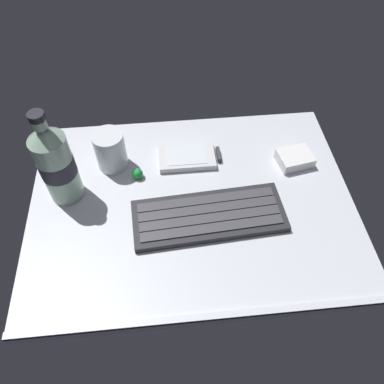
{
  "coord_description": "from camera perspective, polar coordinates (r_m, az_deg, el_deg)",
  "views": [
    {
      "loc": [
        -4.37,
        -44.79,
        60.91
      ],
      "look_at": [
        0.0,
        0.0,
        3.0
      ],
      "focal_mm": 35.59,
      "sensor_mm": 36.0,
      "label": 1
    }
  ],
  "objects": [
    {
      "name": "charger_block",
      "position": [
        0.84,
        15.14,
        4.87
      ],
      "size": [
        7.91,
        6.79,
        2.4
      ],
      "primitive_type": "cube",
      "rotation": [
        0.0,
        0.0,
        0.18
      ],
      "color": "white",
      "rests_on": "ground_plane"
    },
    {
      "name": "ground_plane",
      "position": [
        0.76,
        0.02,
        -1.97
      ],
      "size": [
        64.0,
        48.0,
        2.8
      ],
      "color": "silver"
    },
    {
      "name": "keyboard",
      "position": [
        0.73,
        2.54,
        -3.57
      ],
      "size": [
        29.63,
        12.8,
        1.7
      ],
      "color": "#232328",
      "rests_on": "ground_plane"
    },
    {
      "name": "water_bottle",
      "position": [
        0.74,
        -19.73,
        4.09
      ],
      "size": [
        6.73,
        6.73,
        20.8
      ],
      "color": "#9EC1A8",
      "rests_on": "ground_plane"
    },
    {
      "name": "juice_cup",
      "position": [
        0.81,
        -12.09,
        5.95
      ],
      "size": [
        6.4,
        6.4,
        8.5
      ],
      "color": "silver",
      "rests_on": "ground_plane"
    },
    {
      "name": "trackball_mouse",
      "position": [
        0.8,
        -8.13,
        2.73
      ],
      "size": [
        2.2,
        2.2,
        2.2
      ],
      "primitive_type": "sphere",
      "color": "#198C33",
      "rests_on": "ground_plane"
    },
    {
      "name": "handheld_device",
      "position": [
        0.83,
        -0.32,
        5.35
      ],
      "size": [
        12.81,
        7.62,
        1.5
      ],
      "color": "silver",
      "rests_on": "ground_plane"
    }
  ]
}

